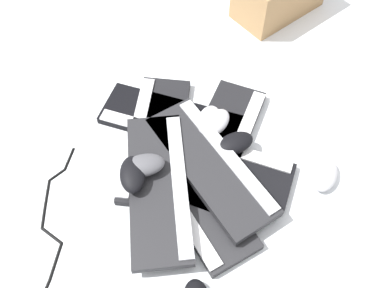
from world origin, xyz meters
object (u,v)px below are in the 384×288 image
(keyboard_5, at_px, (211,164))
(mouse_5, at_px, (215,123))
(keyboard_1, at_px, (221,143))
(keyboard_3, at_px, (155,138))
(keyboard_4, at_px, (192,193))
(keyboard_6, at_px, (159,186))
(keyboard_0, at_px, (213,164))
(mouse_3, at_px, (133,174))
(mouse_4, at_px, (209,121))
(mouse_6, at_px, (235,143))
(mouse_2, at_px, (144,165))
(mouse_1, at_px, (325,175))
(keyboard_2, at_px, (174,121))

(keyboard_5, xyz_separation_m, mouse_5, (-0.07, 0.11, 0.01))
(keyboard_1, distance_m, keyboard_3, 0.19)
(keyboard_4, distance_m, keyboard_6, 0.09)
(keyboard_0, relative_size, mouse_3, 4.23)
(keyboard_1, bearing_deg, mouse_4, 162.26)
(mouse_4, xyz_separation_m, mouse_5, (0.02, 0.01, 0.00))
(keyboard_5, xyz_separation_m, mouse_4, (-0.09, 0.11, 0.01))
(keyboard_5, relative_size, mouse_6, 4.23)
(mouse_5, xyz_separation_m, mouse_6, (0.08, -0.02, 0.00))
(keyboard_6, distance_m, mouse_4, 0.25)
(mouse_6, bearing_deg, keyboard_4, 22.90)
(keyboard_1, relative_size, mouse_5, 4.22)
(mouse_4, bearing_deg, mouse_3, -30.19)
(mouse_2, xyz_separation_m, mouse_5, (0.05, 0.24, -0.03))
(keyboard_0, height_order, keyboard_6, keyboard_6)
(keyboard_5, distance_m, mouse_3, 0.21)
(keyboard_6, relative_size, mouse_2, 3.79)
(keyboard_5, bearing_deg, mouse_3, -126.47)
(mouse_1, relative_size, mouse_2, 1.00)
(mouse_1, distance_m, mouse_3, 0.52)
(keyboard_4, xyz_separation_m, mouse_5, (-0.08, 0.20, 0.04))
(keyboard_3, bearing_deg, keyboard_1, 33.61)
(keyboard_3, relative_size, keyboard_5, 0.97)
(keyboard_3, relative_size, mouse_4, 4.11)
(keyboard_4, relative_size, mouse_5, 4.22)
(mouse_1, bearing_deg, keyboard_4, 122.03)
(keyboard_5, height_order, keyboard_6, same)
(keyboard_4, distance_m, mouse_4, 0.22)
(mouse_2, height_order, mouse_4, mouse_2)
(mouse_3, bearing_deg, mouse_2, -52.22)
(mouse_6, bearing_deg, keyboard_5, 17.35)
(keyboard_2, bearing_deg, mouse_2, -71.75)
(keyboard_4, xyz_separation_m, keyboard_6, (-0.07, -0.05, 0.03))
(keyboard_2, bearing_deg, mouse_4, 25.29)
(mouse_3, bearing_deg, keyboard_3, -22.77)
(keyboard_5, bearing_deg, keyboard_3, -174.99)
(keyboard_0, distance_m, keyboard_1, 0.07)
(mouse_6, bearing_deg, keyboard_0, 11.17)
(keyboard_4, height_order, mouse_3, mouse_3)
(keyboard_2, xyz_separation_m, mouse_5, (0.11, 0.05, 0.04))
(keyboard_4, xyz_separation_m, keyboard_5, (-0.01, 0.09, 0.03))
(keyboard_4, xyz_separation_m, mouse_6, (0.01, 0.18, 0.04))
(keyboard_4, height_order, mouse_1, mouse_1)
(keyboard_1, bearing_deg, mouse_5, 148.48)
(keyboard_2, height_order, mouse_4, mouse_4)
(mouse_2, bearing_deg, mouse_4, -148.69)
(keyboard_6, bearing_deg, keyboard_4, 36.10)
(keyboard_5, height_order, mouse_3, mouse_3)
(keyboard_4, height_order, mouse_4, mouse_4)
(keyboard_5, distance_m, keyboard_6, 0.15)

